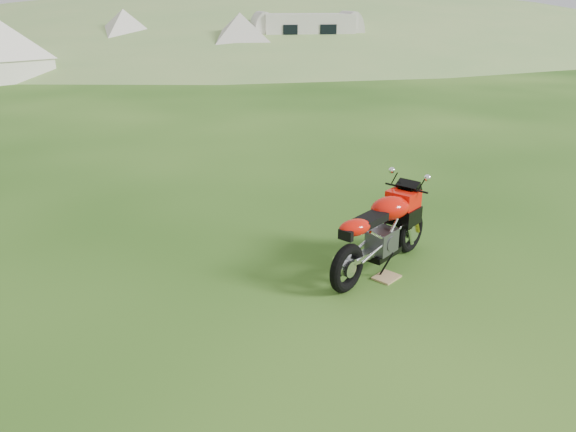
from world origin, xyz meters
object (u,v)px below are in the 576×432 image
plywood_board (386,277)px  tent_right (241,41)px  tent_left (2,48)px  sport_motorcycle (382,227)px  tent_mid (126,38)px  caravan (306,40)px

plywood_board → tent_right: tent_right is taller
plywood_board → tent_left: tent_left is taller
sport_motorcycle → tent_mid: tent_mid is taller
tent_left → sport_motorcycle: bearing=-99.1°
plywood_board → tent_left: bearing=95.3°
plywood_board → tent_mid: 23.32m
plywood_board → tent_mid: tent_mid is taller
sport_motorcycle → tent_left: bearing=76.5°
caravan → tent_mid: bearing=171.8°
tent_right → caravan: size_ratio=0.56×
tent_left → tent_mid: size_ratio=0.93×
caravan → sport_motorcycle: bearing=-101.3°
tent_right → caravan: (3.37, -0.15, -0.05)m
tent_right → caravan: tent_right is taller
caravan → tent_left: bearing=-168.1°
tent_left → caravan: 13.02m
tent_mid → plywood_board: bearing=-100.6°
plywood_board → tent_mid: (3.49, 23.02, 1.29)m
sport_motorcycle → caravan: 21.94m
plywood_board → caravan: 22.18m
plywood_board → sport_motorcycle: bearing=72.2°
sport_motorcycle → tent_right: tent_right is taller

